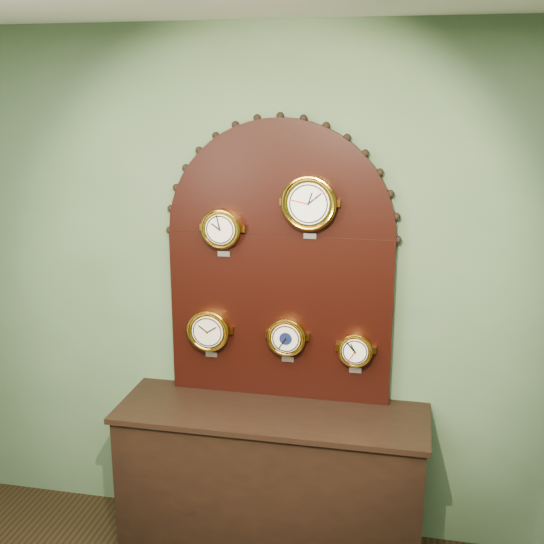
% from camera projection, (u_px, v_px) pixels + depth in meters
% --- Properties ---
extents(wall_back, '(4.00, 0.00, 4.00)m').
position_uv_depth(wall_back, '(282.00, 293.00, 3.73)').
color(wall_back, '#496445').
rests_on(wall_back, ground).
extents(shop_counter, '(1.60, 0.50, 0.80)m').
position_uv_depth(shop_counter, '(271.00, 484.00, 3.73)').
color(shop_counter, black).
rests_on(shop_counter, ground_plane).
extents(display_board, '(1.26, 0.06, 1.53)m').
position_uv_depth(display_board, '(280.00, 254.00, 3.62)').
color(display_board, black).
rests_on(display_board, shop_counter).
extents(roman_clock, '(0.21, 0.08, 0.26)m').
position_uv_depth(roman_clock, '(222.00, 229.00, 3.59)').
color(roman_clock, gold).
rests_on(roman_clock, display_board).
extents(arabic_clock, '(0.28, 0.08, 0.33)m').
position_uv_depth(arabic_clock, '(309.00, 203.00, 3.45)').
color(arabic_clock, gold).
rests_on(arabic_clock, display_board).
extents(hygrometer, '(0.23, 0.08, 0.28)m').
position_uv_depth(hygrometer, '(209.00, 330.00, 3.75)').
color(hygrometer, gold).
rests_on(hygrometer, display_board).
extents(barometer, '(0.21, 0.08, 0.26)m').
position_uv_depth(barometer, '(287.00, 337.00, 3.66)').
color(barometer, gold).
rests_on(barometer, display_board).
extents(tide_clock, '(0.18, 0.08, 0.23)m').
position_uv_depth(tide_clock, '(356.00, 350.00, 3.60)').
color(tide_clock, gold).
rests_on(tide_clock, display_board).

